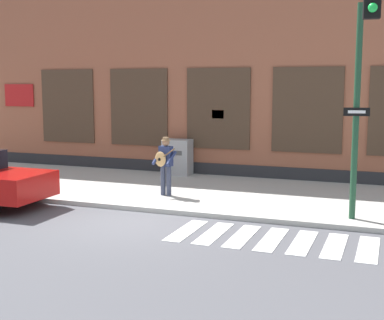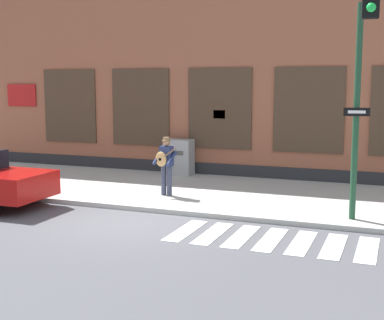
# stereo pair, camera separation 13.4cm
# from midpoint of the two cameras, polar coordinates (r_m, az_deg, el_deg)

# --- Properties ---
(ground_plane) EXTENTS (160.00, 160.00, 0.00)m
(ground_plane) POSITION_cam_midpoint_polar(r_m,az_deg,el_deg) (13.37, -6.35, -6.57)
(ground_plane) COLOR #4C4C51
(sidewalk) EXTENTS (28.00, 5.62, 0.13)m
(sidewalk) POSITION_cam_midpoint_polar(r_m,az_deg,el_deg) (16.73, -0.43, -3.33)
(sidewalk) COLOR #ADAAA3
(sidewalk) RESTS_ON ground
(building_backdrop) EXTENTS (28.00, 4.06, 9.18)m
(building_backdrop) POSITION_cam_midpoint_polar(r_m,az_deg,el_deg) (20.99, 4.39, 11.35)
(building_backdrop) COLOR #99563D
(building_backdrop) RESTS_ON ground
(crosswalk) EXTENTS (5.78, 1.90, 0.01)m
(crosswalk) POSITION_cam_midpoint_polar(r_m,az_deg,el_deg) (11.81, 11.39, -8.63)
(crosswalk) COLOR silver
(crosswalk) RESTS_ON ground
(busker) EXTENTS (0.72, 0.57, 1.72)m
(busker) POSITION_cam_midpoint_polar(r_m,az_deg,el_deg) (15.62, -3.14, -0.26)
(busker) COLOR #33384C
(busker) RESTS_ON sidewalk
(traffic_light) EXTENTS (0.82, 3.17, 5.30)m
(traffic_light) POSITION_cam_midpoint_polar(r_m,az_deg,el_deg) (12.09, 17.41, 9.73)
(traffic_light) COLOR #1E472D
(traffic_light) RESTS_ON sidewalk
(utility_box) EXTENTS (1.00, 0.66, 1.28)m
(utility_box) POSITION_cam_midpoint_polar(r_m,az_deg,el_deg) (19.29, -1.76, 0.31)
(utility_box) COLOR #9E9E9E
(utility_box) RESTS_ON sidewalk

